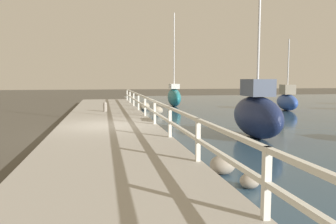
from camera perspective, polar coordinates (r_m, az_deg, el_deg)
name	(u,v)px	position (r m, az deg, el deg)	size (l,w,h in m)	color
ground_plane	(108,134)	(13.84, -10.34, -3.71)	(120.00, 120.00, 0.00)	#4C473D
dock_walkway	(108,129)	(13.82, -10.35, -2.99)	(4.10, 36.00, 0.35)	#9E998E
railing	(155,108)	(13.88, -2.33, 0.73)	(0.10, 32.50, 1.01)	silver
boulder_mid_strip	(250,181)	(7.09, 14.03, -11.58)	(0.42, 0.38, 0.31)	gray
boulder_upstream	(223,165)	(7.95, 9.48, -9.05)	(0.61, 0.55, 0.46)	gray
boulder_downstream	(156,110)	(22.06, -2.07, 0.28)	(0.41, 0.37, 0.31)	slate
boulder_far_strip	(157,111)	(20.80, -1.86, 0.25)	(0.70, 0.63, 0.53)	gray
boulder_near_dock	(144,106)	(24.42, -4.15, 1.13)	(0.79, 0.71, 0.59)	#666056
boulder_water_edge	(145,106)	(23.85, -4.10, 0.97)	(0.73, 0.66, 0.55)	gray
mooring_bollard	(105,107)	(19.66, -10.90, 0.92)	(0.23, 0.23, 0.57)	gray
sailboat_navy	(257,114)	(12.99, 15.20, -0.29)	(1.41, 3.59, 6.94)	#192347
sailboat_teal	(174,96)	(27.27, 1.06, 2.76)	(1.42, 4.91, 7.62)	#1E707A
sailboat_blue	(287,100)	(25.18, 20.01, 1.96)	(1.89, 3.69, 5.08)	#2D4C9E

